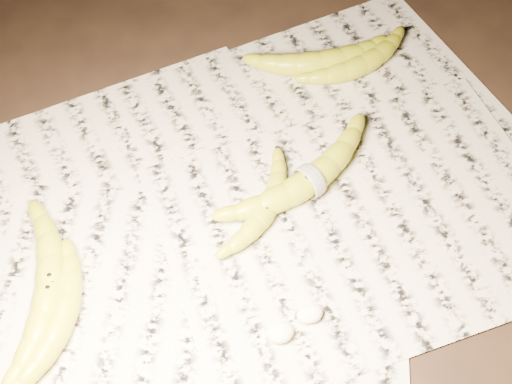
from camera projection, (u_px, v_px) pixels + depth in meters
name	position (u px, v px, depth m)	size (l,w,h in m)	color
ground	(263.00, 213.00, 1.01)	(3.00, 3.00, 0.00)	black
newspaper_patch	(244.00, 214.00, 1.01)	(0.90, 0.70, 0.01)	beige
banana_left_a	(49.00, 287.00, 0.91)	(0.23, 0.07, 0.04)	gold
banana_left_b	(61.00, 319.00, 0.89)	(0.19, 0.06, 0.04)	gold
banana_center	(268.00, 206.00, 0.99)	(0.17, 0.05, 0.03)	gold
banana_taped	(310.00, 180.00, 1.01)	(0.25, 0.07, 0.04)	gold
banana_upper_a	(362.00, 63.00, 1.15)	(0.18, 0.06, 0.04)	gold
banana_upper_b	(321.00, 61.00, 1.15)	(0.20, 0.07, 0.04)	gold
measuring_tape	(310.00, 180.00, 1.01)	(0.05, 0.05, 0.00)	white
flesh_chunk_a	(281.00, 331.00, 0.89)	(0.03, 0.03, 0.02)	beige
flesh_chunk_b	(311.00, 312.00, 0.90)	(0.03, 0.03, 0.02)	beige
flesh_chunk_c	(308.00, 313.00, 0.90)	(0.03, 0.02, 0.02)	beige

